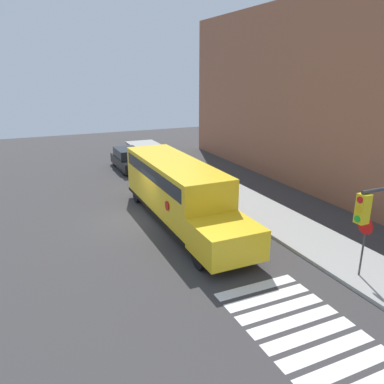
{
  "coord_description": "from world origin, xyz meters",
  "views": [
    {
      "loc": [
        17.64,
        -4.93,
        7.41
      ],
      "look_at": [
        1.56,
        2.33,
        1.7
      ],
      "focal_mm": 35.0,
      "sensor_mm": 36.0,
      "label": 1
    }
  ],
  "objects": [
    {
      "name": "sidewalk_strip",
      "position": [
        0.0,
        6.5,
        0.07
      ],
      "size": [
        44.0,
        3.0,
        0.15
      ],
      "color": "#9E9E99",
      "rests_on": "ground"
    },
    {
      "name": "ground_plane",
      "position": [
        0.0,
        0.0,
        0.0
      ],
      "size": [
        60.0,
        60.0,
        0.0
      ],
      "primitive_type": "plane",
      "color": "#3A3838"
    },
    {
      "name": "stop_sign",
      "position": [
        8.95,
        5.82,
        1.61
      ],
      "size": [
        0.65,
        0.1,
        2.47
      ],
      "color": "#38383A",
      "rests_on": "ground"
    },
    {
      "name": "crosswalk_stripes",
      "position": [
        10.34,
        2.0,
        0.0
      ],
      "size": [
        5.4,
        3.2,
        0.01
      ],
      "color": "white",
      "rests_on": "ground"
    },
    {
      "name": "building_backdrop",
      "position": [
        0.0,
        13.0,
        5.88
      ],
      "size": [
        32.0,
        4.0,
        11.77
      ],
      "color": "#935B42",
      "rests_on": "ground"
    },
    {
      "name": "school_bus",
      "position": [
        0.89,
        1.83,
        1.75
      ],
      "size": [
        11.15,
        2.57,
        3.08
      ],
      "color": "yellow",
      "rests_on": "ground"
    },
    {
      "name": "parked_car",
      "position": [
        -10.68,
        2.34,
        0.79
      ],
      "size": [
        4.79,
        1.83,
        1.61
      ],
      "color": "black",
      "rests_on": "ground"
    }
  ]
}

